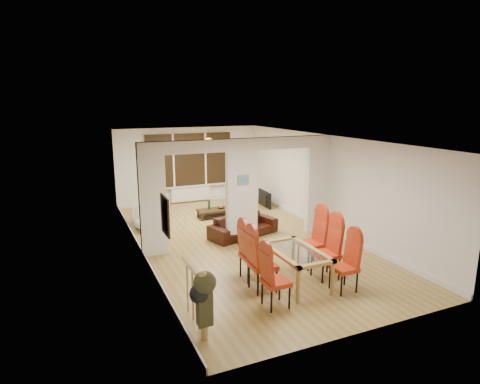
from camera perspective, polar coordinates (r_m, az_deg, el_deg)
floor at (r=10.24m, az=0.24°, el=-7.00°), size 5.00×9.00×0.01m
room_walls at (r=9.88m, az=0.25°, el=0.11°), size 5.00×9.00×2.60m
divider_wall at (r=9.88m, az=0.25°, el=0.11°), size 5.00×0.18×2.60m
bay_window_blinds at (r=13.95m, az=-7.19°, el=4.59°), size 3.00×0.08×1.80m
radiator at (r=14.13m, az=-7.01°, el=-0.25°), size 1.40×0.08×0.50m
pendant_light at (r=12.88m, az=-4.52°, el=6.89°), size 0.36×0.36×0.36m
stair_newel at (r=6.54m, az=-6.63°, el=-13.83°), size 0.40×1.20×1.10m
wall_poster at (r=6.83m, az=-10.61°, el=-3.32°), size 0.04×0.52×0.67m
pillar_photo at (r=9.73m, az=0.48°, el=1.72°), size 0.30×0.03×0.25m
dining_table at (r=7.94m, az=7.88°, el=-10.53°), size 0.83×1.47×0.69m
dining_chair_la at (r=7.01m, az=5.14°, el=-12.02°), size 0.43×0.43×1.07m
dining_chair_lb at (r=7.54m, az=3.27°, el=-9.77°), size 0.48×0.48×1.16m
dining_chair_lc at (r=8.01m, az=1.83°, el=-8.50°), size 0.45×0.45×1.12m
dining_chair_ra at (r=7.76m, az=14.60°, el=-9.86°), size 0.43×0.43×1.07m
dining_chair_rb at (r=8.20m, az=12.13°, el=-8.06°), size 0.50×0.50×1.18m
dining_chair_rc at (r=8.71m, az=10.17°, el=-6.69°), size 0.48×0.48×1.19m
sofa at (r=10.56m, az=0.47°, el=-4.82°), size 2.00×1.23×0.55m
armchair at (r=11.37m, az=-12.79°, el=-3.55°), size 0.86×0.88×0.66m
person at (r=11.72m, az=-11.99°, el=0.05°), size 0.81×0.68×1.88m
television at (r=13.44m, az=3.14°, el=-0.97°), size 0.96×0.17×0.55m
coffee_table at (r=12.30m, az=-3.50°, el=-2.99°), size 1.20×0.81×0.25m
bottle at (r=12.26m, az=-4.42°, el=-1.76°), size 0.07×0.07×0.29m
bowl at (r=12.33m, az=-2.77°, el=-2.22°), size 0.21×0.21×0.05m
shoes at (r=9.92m, az=0.69°, el=-7.34°), size 0.26×0.28×0.11m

